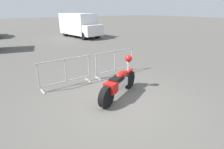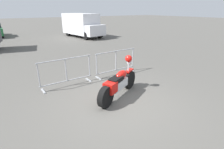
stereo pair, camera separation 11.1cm
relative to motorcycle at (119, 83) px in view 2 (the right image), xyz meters
name	(u,v)px [view 2 (the right image)]	position (x,y,z in m)	size (l,w,h in m)	color
ground_plane	(119,103)	(-0.26, -0.39, -0.48)	(120.00, 120.00, 0.00)	#54514C
motorcycle	(119,83)	(0.00, 0.00, 0.00)	(2.09, 1.12, 1.26)	black
crowd_barrier_near	(66,72)	(-1.13, 1.78, 0.07)	(2.04, 0.48, 1.07)	#9EA0A5
crowd_barrier_far	(116,62)	(1.13, 1.78, 0.07)	(2.04, 0.48, 1.07)	#9EA0A5
delivery_van	(82,25)	(4.61, 12.89, 0.76)	(2.69, 5.24, 2.31)	silver
planter_island	(89,28)	(7.81, 17.76, -0.17)	(3.82, 3.82, 1.10)	#ADA89E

